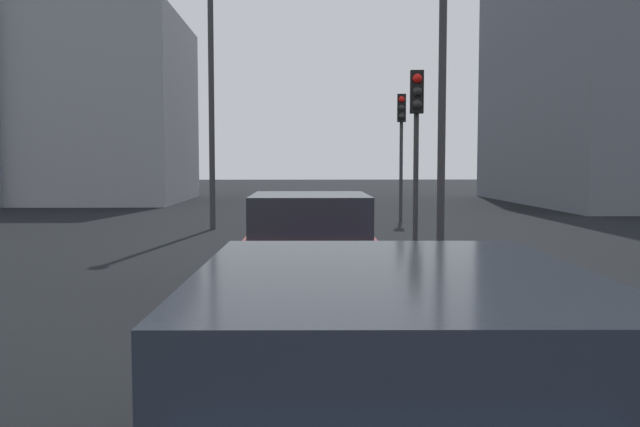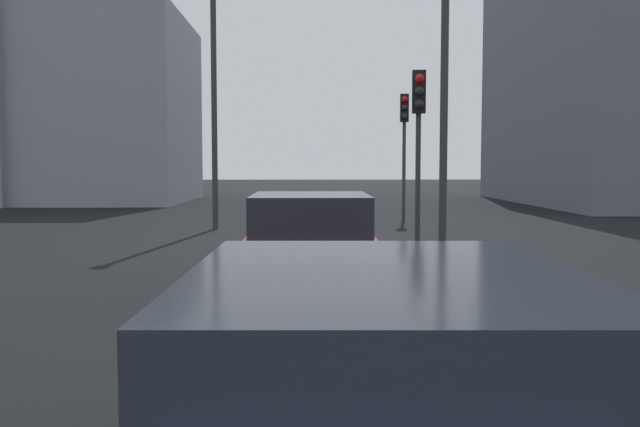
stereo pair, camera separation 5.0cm
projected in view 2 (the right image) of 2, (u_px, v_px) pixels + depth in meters
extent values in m
cube|color=maroon|center=(310.00, 258.00, 9.83)|extent=(4.56, 1.81, 0.63)
cube|color=#1E232B|center=(310.00, 216.00, 9.56)|extent=(2.06, 1.57, 0.58)
cylinder|color=black|center=(366.00, 261.00, 11.27)|extent=(0.64, 0.23, 0.64)
cylinder|color=black|center=(255.00, 262.00, 11.24)|extent=(0.64, 0.23, 0.64)
cylinder|color=black|center=(384.00, 294.00, 8.46)|extent=(0.64, 0.23, 0.64)
cylinder|color=black|center=(237.00, 295.00, 8.43)|extent=(0.64, 0.23, 0.64)
cube|color=red|center=(370.00, 276.00, 7.55)|extent=(0.03, 0.20, 0.11)
cube|color=red|center=(251.00, 276.00, 7.53)|extent=(0.03, 0.20, 0.11)
cube|color=#1E232B|center=(384.00, 337.00, 2.95)|extent=(2.18, 1.67, 0.58)
cylinder|color=black|center=(497.00, 398.00, 4.72)|extent=(0.65, 0.24, 0.64)
cylinder|color=black|center=(224.00, 398.00, 4.73)|extent=(0.65, 0.24, 0.64)
cylinder|color=#2D2D30|center=(418.00, 183.00, 15.07)|extent=(0.11, 0.11, 2.94)
cube|color=black|center=(419.00, 92.00, 14.87)|extent=(0.22, 0.30, 0.90)
sphere|color=red|center=(419.00, 78.00, 14.74)|extent=(0.20, 0.20, 0.20)
sphere|color=black|center=(419.00, 91.00, 14.76)|extent=(0.20, 0.20, 0.20)
sphere|color=black|center=(419.00, 104.00, 14.78)|extent=(0.20, 0.20, 0.20)
cylinder|color=#2D2D30|center=(404.00, 172.00, 23.04)|extent=(0.11, 0.11, 3.22)
cube|color=black|center=(404.00, 108.00, 22.83)|extent=(0.23, 0.30, 0.90)
sphere|color=red|center=(405.00, 99.00, 22.70)|extent=(0.20, 0.20, 0.20)
sphere|color=black|center=(405.00, 108.00, 22.72)|extent=(0.20, 0.20, 0.20)
sphere|color=black|center=(404.00, 116.00, 22.74)|extent=(0.20, 0.20, 0.20)
cylinder|color=#2D2D30|center=(214.00, 81.00, 19.84)|extent=(0.16, 0.16, 8.42)
cylinder|color=#2D2D30|center=(444.00, 87.00, 14.39)|extent=(0.16, 0.16, 6.87)
cube|color=slate|center=(612.00, 48.00, 32.30)|extent=(15.70, 7.94, 14.29)
cube|color=gray|center=(103.00, 111.00, 34.65)|extent=(10.30, 8.21, 8.92)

